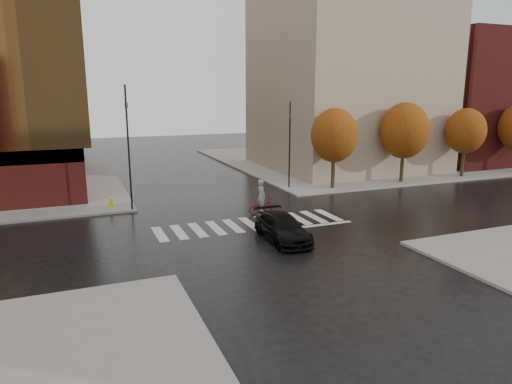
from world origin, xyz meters
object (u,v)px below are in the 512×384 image
Objects in this scene: sedan at (282,228)px; fire_hydrant at (111,202)px; traffic_light_ne at (290,139)px; cyclist at (262,202)px; traffic_light_nw at (128,138)px.

fire_hydrant is at bearing 130.38° from sedan.
traffic_light_ne is at bearing 64.31° from sedan.
traffic_light_ne is at bearing -42.92° from cyclist.
sedan is 0.59× the size of traffic_light_nw.
traffic_light_nw is 1.17× the size of traffic_light_ne.
traffic_light_ne is 14.91m from fire_hydrant.
fire_hydrant is (-9.22, 4.68, -0.22)m from cyclist.
traffic_light_ne is at bearing 81.62° from traffic_light_nw.
traffic_light_nw is at bearing -0.56° from traffic_light_ne.
traffic_light_nw is 10.91× the size of fire_hydrant.
fire_hydrant is (-8.09, 10.18, -0.13)m from sedan.
cyclist is at bearing -26.91° from fire_hydrant.
cyclist is at bearing 39.37° from traffic_light_ne.
sedan is 13.97m from traffic_light_ne.
traffic_light_nw reaches higher than cyclist.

